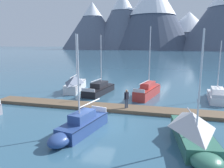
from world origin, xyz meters
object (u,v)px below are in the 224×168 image
at_px(sailboat_far_berth, 149,90).
at_px(person_on_dock, 126,98).
at_px(sailboat_mid_dock_starboard, 79,126).
at_px(sailboat_end_of_dock, 217,95).
at_px(sailboat_outer_slip, 193,130).
at_px(sailboat_second_berth, 76,83).
at_px(sailboat_mid_dock_port, 100,89).

distance_m(sailboat_far_berth, person_on_dock, 6.70).
distance_m(sailboat_mid_dock_starboard, sailboat_end_of_dock, 16.31).
height_order(sailboat_far_berth, sailboat_outer_slip, sailboat_far_berth).
relative_size(sailboat_second_berth, person_on_dock, 4.31).
bearing_deg(sailboat_far_berth, sailboat_mid_dock_starboard, -110.02).
xyz_separation_m(sailboat_mid_dock_port, person_on_dock, (4.07, -6.64, 0.71)).
xyz_separation_m(sailboat_second_berth, sailboat_end_of_dock, (16.70, -1.57, -0.42)).
distance_m(sailboat_outer_slip, person_on_dock, 7.36).
bearing_deg(sailboat_end_of_dock, sailboat_second_berth, 174.64).
bearing_deg(sailboat_second_berth, sailboat_far_berth, -6.50).
relative_size(sailboat_mid_dock_port, sailboat_outer_slip, 1.03).
bearing_deg(sailboat_end_of_dock, sailboat_mid_dock_starboard, -135.40).
height_order(sailboat_far_berth, person_on_dock, sailboat_far_berth).
relative_size(sailboat_mid_dock_port, person_on_dock, 4.15).
bearing_deg(sailboat_second_berth, person_on_dock, -44.68).
bearing_deg(sailboat_mid_dock_port, person_on_dock, -58.49).
xyz_separation_m(sailboat_second_berth, sailboat_mid_dock_port, (3.49, -0.84, -0.39)).
height_order(sailboat_mid_dock_port, sailboat_far_berth, sailboat_far_berth).
height_order(sailboat_mid_dock_starboard, person_on_dock, sailboat_mid_dock_starboard).
xyz_separation_m(sailboat_mid_dock_starboard, person_on_dock, (2.48, 5.54, 0.69)).
bearing_deg(sailboat_outer_slip, sailboat_far_berth, 103.65).
height_order(sailboat_mid_dock_starboard, sailboat_outer_slip, sailboat_outer_slip).
bearing_deg(sailboat_second_berth, sailboat_end_of_dock, -5.36).
height_order(sailboat_far_berth, sailboat_end_of_dock, sailboat_far_berth).
xyz_separation_m(sailboat_mid_dock_starboard, sailboat_end_of_dock, (11.62, 11.45, -0.05)).
bearing_deg(sailboat_end_of_dock, sailboat_far_berth, 176.12).
distance_m(sailboat_outer_slip, sailboat_end_of_dock, 12.30).
height_order(sailboat_second_berth, sailboat_end_of_dock, sailboat_second_berth).
bearing_deg(sailboat_far_berth, sailboat_mid_dock_port, 177.73).
bearing_deg(sailboat_mid_dock_starboard, sailboat_end_of_dock, 44.60).
distance_m(sailboat_second_berth, sailboat_mid_dock_starboard, 13.98).
bearing_deg(sailboat_outer_slip, sailboat_mid_dock_port, 125.91).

